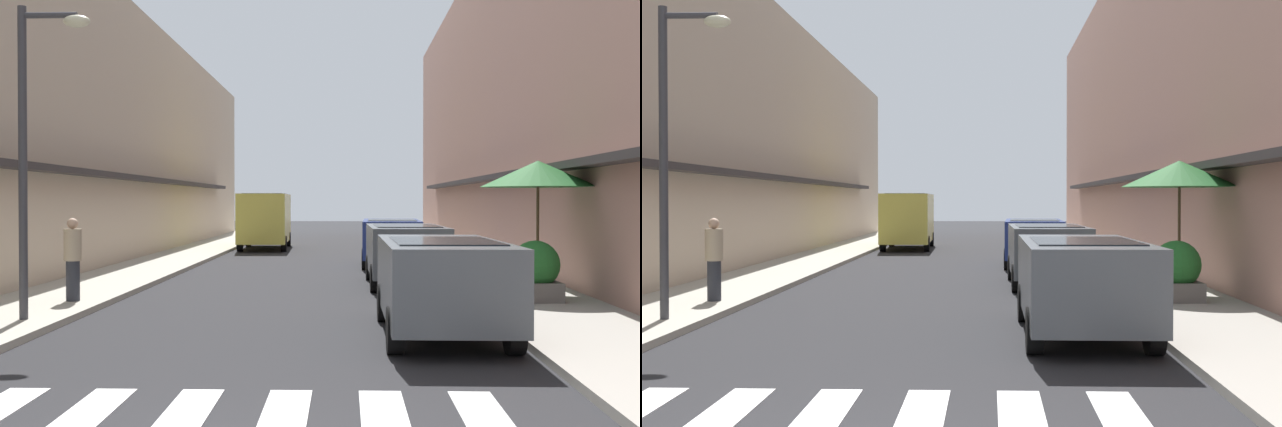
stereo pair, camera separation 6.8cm
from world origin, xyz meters
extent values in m
plane|color=#232326|center=(0.00, 19.66, 0.00)|extent=(108.11, 108.11, 0.00)
cube|color=#ADA899|center=(-4.79, 19.66, 0.06)|extent=(2.46, 68.79, 0.12)
cube|color=#9E998E|center=(4.79, 19.66, 0.06)|extent=(2.46, 68.79, 0.12)
cube|color=#C6B299|center=(-8.52, 21.11, 4.35)|extent=(5.00, 46.23, 8.70)
cube|color=#332D2D|center=(-5.77, 21.11, 2.80)|extent=(0.50, 32.36, 0.16)
cube|color=#A87A6B|center=(8.52, 21.11, 5.60)|extent=(5.00, 46.23, 11.19)
cube|color=#332D2D|center=(5.77, 21.11, 2.80)|extent=(0.50, 32.36, 0.16)
cube|color=silver|center=(-1.43, 2.08, 0.01)|extent=(0.45, 2.20, 0.01)
cube|color=silver|center=(-0.48, 2.08, 0.01)|extent=(0.45, 2.20, 0.01)
cube|color=silver|center=(0.47, 2.08, 0.01)|extent=(0.45, 2.20, 0.01)
cube|color=silver|center=(1.42, 2.08, 0.01)|extent=(0.45, 2.20, 0.01)
cube|color=silver|center=(2.38, 2.08, 0.01)|extent=(0.45, 2.20, 0.01)
cube|color=#4C5156|center=(2.51, 6.65, 0.89)|extent=(1.76, 4.30, 1.13)
cube|color=black|center=(2.51, 6.43, 1.19)|extent=(1.47, 2.41, 0.56)
cylinder|color=black|center=(1.72, 8.07, 0.32)|extent=(0.22, 0.64, 0.64)
cylinder|color=black|center=(3.31, 8.07, 0.32)|extent=(0.22, 0.64, 0.64)
cylinder|color=black|center=(1.72, 5.23, 0.32)|extent=(0.22, 0.64, 0.64)
cylinder|color=black|center=(3.31, 5.23, 0.32)|extent=(0.22, 0.64, 0.64)
cube|color=#4C5156|center=(2.51, 13.62, 0.89)|extent=(1.78, 4.12, 1.13)
cube|color=black|center=(2.51, 13.41, 1.19)|extent=(1.49, 2.31, 0.56)
cylinder|color=black|center=(1.71, 14.96, 0.32)|extent=(0.23, 0.64, 0.64)
cylinder|color=black|center=(3.30, 14.98, 0.32)|extent=(0.23, 0.64, 0.64)
cylinder|color=black|center=(1.73, 12.26, 0.32)|extent=(0.23, 0.64, 0.64)
cylinder|color=black|center=(3.32, 12.27, 0.32)|extent=(0.23, 0.64, 0.64)
cube|color=navy|center=(2.51, 19.34, 0.89)|extent=(1.91, 4.41, 1.13)
cube|color=black|center=(2.51, 19.12, 1.19)|extent=(1.56, 2.49, 0.56)
cylinder|color=black|center=(1.77, 20.80, 0.32)|extent=(0.24, 0.65, 0.64)
cylinder|color=black|center=(3.36, 20.74, 0.32)|extent=(0.24, 0.65, 0.64)
cylinder|color=black|center=(1.66, 17.94, 0.32)|extent=(0.24, 0.65, 0.64)
cylinder|color=black|center=(3.25, 17.88, 0.32)|extent=(0.24, 0.65, 0.64)
cube|color=#D8CC4C|center=(-2.36, 27.94, 1.34)|extent=(2.09, 5.45, 2.03)
cube|color=black|center=(-2.36, 27.67, 2.09)|extent=(1.72, 3.07, 0.56)
cylinder|color=black|center=(-3.30, 29.70, 0.32)|extent=(0.24, 0.65, 0.64)
cylinder|color=black|center=(-1.51, 29.74, 0.32)|extent=(0.24, 0.65, 0.64)
cylinder|color=black|center=(-3.21, 26.13, 0.32)|extent=(0.24, 0.65, 0.64)
cylinder|color=black|center=(-1.42, 26.18, 0.32)|extent=(0.24, 0.65, 0.64)
cylinder|color=#38383D|center=(-4.19, 7.32, 2.67)|extent=(0.14, 0.14, 5.10)
cylinder|color=#38383D|center=(-3.74, 7.32, 5.07)|extent=(0.90, 0.10, 0.10)
ellipsoid|color=beige|center=(-3.29, 7.32, 4.97)|extent=(0.44, 0.28, 0.20)
cylinder|color=#262626|center=(5.07, 11.14, 0.15)|extent=(0.48, 0.48, 0.06)
cylinder|color=#4C3823|center=(5.07, 11.14, 1.37)|extent=(0.06, 0.06, 2.50)
cone|color=#19511E|center=(5.07, 11.14, 2.62)|extent=(2.39, 2.39, 0.55)
cube|color=slate|center=(4.74, 10.00, 0.30)|extent=(0.91, 0.91, 0.37)
sphere|color=#236628|center=(4.74, 10.00, 0.82)|extent=(0.94, 0.94, 0.94)
cylinder|color=#282B33|center=(-4.21, 9.64, 0.51)|extent=(0.26, 0.26, 0.78)
cylinder|color=tan|center=(-4.21, 9.64, 1.20)|extent=(0.34, 0.34, 0.62)
sphere|color=tan|center=(-4.21, 9.64, 1.62)|extent=(0.21, 0.21, 0.21)
camera|label=1|loc=(1.05, -5.11, 2.05)|focal=43.44mm
camera|label=2|loc=(1.12, -5.11, 2.05)|focal=43.44mm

